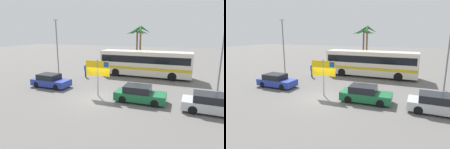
{
  "view_description": "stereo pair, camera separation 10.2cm",
  "coord_description": "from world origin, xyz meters",
  "views": [
    {
      "loc": [
        6.78,
        -13.63,
        5.44
      ],
      "look_at": [
        -0.06,
        3.75,
        1.3
      ],
      "focal_mm": 30.49,
      "sensor_mm": 36.0,
      "label": 1
    },
    {
      "loc": [
        6.88,
        -13.6,
        5.44
      ],
      "look_at": [
        -0.06,
        3.75,
        1.3
      ],
      "focal_mm": 30.49,
      "sensor_mm": 36.0,
      "label": 2
    }
  ],
  "objects": [
    {
      "name": "bus_front_coach",
      "position": [
        2.0,
        9.69,
        1.78
      ],
      "size": [
        11.06,
        2.56,
        3.17
      ],
      "color": "silver",
      "rests_on": "ground"
    },
    {
      "name": "ferry_sign",
      "position": [
        -0.14,
        0.74,
        2.33
      ],
      "size": [
        2.2,
        0.11,
        3.2
      ],
      "rotation": [
        0.0,
        0.0,
        0.01
      ],
      "color": "gray",
      "rests_on": "ground"
    },
    {
      "name": "car_silver",
      "position": [
        8.66,
        0.36,
        0.63
      ],
      "size": [
        4.04,
        1.88,
        1.32
      ],
      "rotation": [
        0.0,
        0.0,
        -0.03
      ],
      "color": "#B7BABF",
      "rests_on": "ground"
    },
    {
      "name": "palm_tree_seaside",
      "position": [
        -0.91,
        19.33,
        5.23
      ],
      "size": [
        3.3,
        3.67,
        6.57
      ],
      "color": "brown",
      "rests_on": "ground"
    },
    {
      "name": "car_blue",
      "position": [
        -5.91,
        1.51,
        0.63
      ],
      "size": [
        3.96,
        1.79,
        1.32
      ],
      "rotation": [
        0.0,
        0.0,
        -0.02
      ],
      "color": "#23389E",
      "rests_on": "ground"
    },
    {
      "name": "lamp_post_right_side",
      "position": [
        -8.92,
        6.85,
        3.86
      ],
      "size": [
        0.56,
        0.2,
        7.06
      ],
      "color": "slate",
      "rests_on": "ground"
    },
    {
      "name": "pedestrian_near_sign",
      "position": [
        -4.75,
        6.67,
        0.95
      ],
      "size": [
        0.32,
        0.32,
        1.61
      ],
      "rotation": [
        0.0,
        0.0,
        3.39
      ],
      "color": "#1E2347",
      "rests_on": "ground"
    },
    {
      "name": "lamp_post_left_side",
      "position": [
        9.8,
        6.23,
        3.82
      ],
      "size": [
        0.56,
        0.2,
        7.0
      ],
      "color": "slate",
      "rests_on": "ground"
    },
    {
      "name": "ground",
      "position": [
        0.0,
        0.0,
        0.0
      ],
      "size": [
        120.0,
        120.0,
        0.0
      ],
      "primitive_type": "plane",
      "color": "#605E5B"
    },
    {
      "name": "palm_tree_inland",
      "position": [
        -1.83,
        20.62,
        5.04
      ],
      "size": [
        4.27,
        4.18,
        6.05
      ],
      "color": "brown",
      "rests_on": "ground"
    },
    {
      "name": "car_green",
      "position": [
        3.53,
        0.62,
        0.63
      ],
      "size": [
        4.03,
        1.78,
        1.32
      ],
      "rotation": [
        0.0,
        0.0,
        0.02
      ],
      "color": "#196638",
      "rests_on": "ground"
    }
  ]
}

